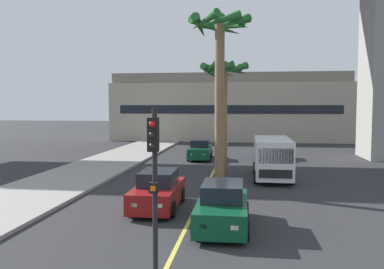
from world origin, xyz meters
name	(u,v)px	position (x,y,z in m)	size (l,w,h in m)	color
sidewalk_left	(26,196)	(-8.00, 16.00, 0.07)	(4.80, 80.00, 0.15)	#9E9991
lane_stripe_center	(213,173)	(0.00, 24.00, 0.00)	(0.14, 56.00, 0.01)	#DBCC4C
pier_building_backdrop	(229,108)	(0.00, 49.79, 4.03)	(28.75, 8.04, 8.18)	#BCB29E
car_queue_front	(222,207)	(1.25, 12.63, 0.72)	(1.85, 4.11, 1.56)	#0C4728
car_queue_second	(200,150)	(-1.54, 30.58, 0.72)	(1.95, 4.16, 1.56)	#0C4728
car_queue_third	(158,191)	(-1.55, 14.93, 0.72)	(1.87, 4.12, 1.56)	maroon
car_queue_fourth	(266,149)	(3.72, 31.94, 0.72)	(1.86, 4.11, 1.56)	navy
delivery_van	(272,157)	(3.59, 22.40, 1.29)	(2.17, 5.25, 2.36)	white
traffic_light_median_near	(154,174)	(-0.01, 7.61, 2.71)	(0.24, 0.37, 4.20)	black
palm_tree_near_median	(220,55)	(0.75, 18.61, 6.74)	(3.16, 3.13, 8.75)	brown
palm_tree_mid_median	(224,84)	(0.71, 23.64, 5.59)	(3.09, 3.10, 6.99)	brown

